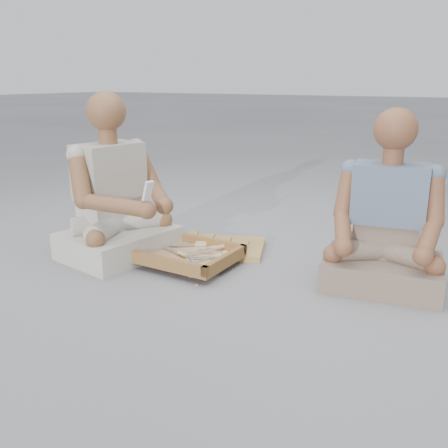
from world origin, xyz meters
The scene contains 26 objects.
ground centered at (0.00, 0.00, 0.00)m, with size 60.00×60.00×0.00m, color gray.
carved_panel centered at (-0.32, 0.59, 0.02)m, with size 0.57×0.38×0.04m, color #A4843F.
tool_tray centered at (-0.32, 0.29, 0.06)m, with size 0.52×0.42×0.07m.
chisel_0 centered at (-0.12, 0.37, 0.08)m, with size 0.22×0.05×0.02m.
chisel_1 centered at (-0.17, 0.15, 0.07)m, with size 0.18×0.16×0.02m.
chisel_2 centered at (-0.22, 0.42, 0.08)m, with size 0.12×0.20×0.02m.
chisel_3 centered at (-0.13, 0.33, 0.07)m, with size 0.19×0.14×0.02m.
chisel_4 centered at (-0.35, 0.43, 0.07)m, with size 0.19×0.14×0.02m.
chisel_5 centered at (-0.26, 0.44, 0.06)m, with size 0.11×0.21×0.02m.
chisel_6 centered at (-0.34, 0.25, 0.08)m, with size 0.21×0.09×0.02m.
chisel_7 centered at (-0.35, 0.44, 0.08)m, with size 0.18×0.16×0.02m.
chisel_8 centered at (-0.17, 0.31, 0.07)m, with size 0.09×0.21×0.02m.
wood_chip_0 centered at (-0.22, 0.62, 0.00)m, with size 0.02×0.01×0.00m, color tan.
wood_chip_1 centered at (-0.36, 0.61, 0.00)m, with size 0.02×0.01×0.00m, color tan.
wood_chip_2 centered at (-0.40, 0.58, 0.00)m, with size 0.02×0.01×0.00m, color tan.
wood_chip_3 centered at (-0.14, 0.26, 0.00)m, with size 0.02×0.01×0.00m, color tan.
wood_chip_4 centered at (-0.29, 0.37, 0.00)m, with size 0.02×0.01×0.00m, color tan.
wood_chip_5 centered at (-0.59, 0.19, 0.00)m, with size 0.02×0.01×0.00m, color tan.
wood_chip_6 centered at (-0.66, 0.23, 0.00)m, with size 0.02×0.01×0.00m, color tan.
wood_chip_7 centered at (-0.29, 0.52, 0.00)m, with size 0.02×0.01×0.00m, color tan.
wood_chip_8 centered at (-0.34, 0.63, 0.00)m, with size 0.02×0.01×0.00m, color tan.
wood_chip_9 centered at (-0.12, 0.08, 0.00)m, with size 0.02×0.01×0.00m, color tan.
wood_chip_10 centered at (-0.21, 0.15, 0.00)m, with size 0.02×0.01×0.00m, color tan.
craftsman centered at (-0.76, 0.22, 0.32)m, with size 0.66×0.66×0.93m.
companion centered at (0.67, 0.57, 0.29)m, with size 0.63×0.54×0.87m.
mobile_phone centered at (-0.43, 0.11, 0.44)m, with size 0.06×0.05×0.11m.
Camera 1 is at (1.20, -1.83, 0.99)m, focal length 40.00 mm.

